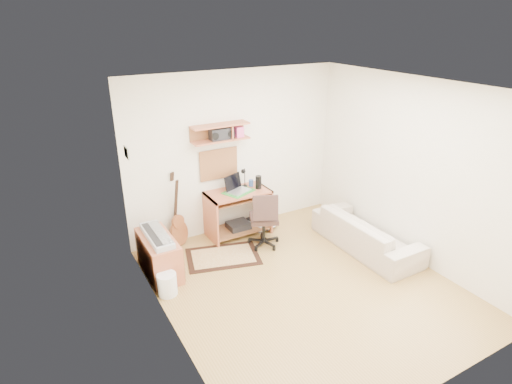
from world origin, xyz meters
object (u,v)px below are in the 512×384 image
printer (261,221)px  sofa (367,228)px  task_chair (264,218)px  cabinet (159,255)px  desk (238,213)px

printer → sofa: size_ratio=0.24×
task_chair → cabinet: task_chair is taller
cabinet → printer: size_ratio=2.10×
cabinet → sofa: size_ratio=0.50×
cabinet → printer: cabinet is taller
printer → cabinet: bearing=176.6°
desk → sofa: size_ratio=0.55×
task_chair → printer: (0.29, 0.57, -0.38)m
desk → task_chair: size_ratio=1.08×
desk → printer: desk is taller
cabinet → sofa: bearing=-17.0°
sofa → task_chair: bearing=56.6°
cabinet → desk: bearing=17.9°
desk → task_chair: bearing=-71.6°
printer → sofa: sofa is taller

